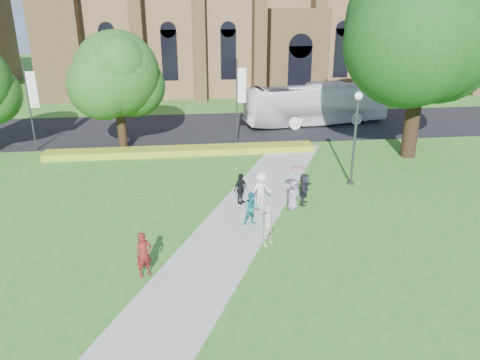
{
  "coord_description": "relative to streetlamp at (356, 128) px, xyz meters",
  "views": [
    {
      "loc": [
        -1.63,
        -17.23,
        9.76
      ],
      "look_at": [
        0.86,
        3.77,
        1.6
      ],
      "focal_mm": 35.0,
      "sensor_mm": 36.0,
      "label": 1
    }
  ],
  "objects": [
    {
      "name": "ground",
      "position": [
        -7.5,
        -6.5,
        -3.3
      ],
      "size": [
        160.0,
        160.0,
        0.0
      ],
      "primitive_type": "plane",
      "color": "#326E21",
      "rests_on": "ground"
    },
    {
      "name": "road",
      "position": [
        -7.5,
        13.5,
        -3.29
      ],
      "size": [
        160.0,
        10.0,
        0.02
      ],
      "primitive_type": "cube",
      "color": "black",
      "rests_on": "ground"
    },
    {
      "name": "footpath",
      "position": [
        -7.5,
        -5.5,
        -3.28
      ],
      "size": [
        15.58,
        28.54,
        0.04
      ],
      "primitive_type": "cube",
      "rotation": [
        0.0,
        0.0,
        -0.44
      ],
      "color": "#B2B2A8",
      "rests_on": "ground"
    },
    {
      "name": "flower_hedge",
      "position": [
        -9.5,
        6.7,
        -3.07
      ],
      "size": [
        18.0,
        1.4,
        0.45
      ],
      "primitive_type": "cube",
      "color": "gold",
      "rests_on": "ground"
    },
    {
      "name": "streetlamp",
      "position": [
        0.0,
        0.0,
        0.0
      ],
      "size": [
        0.44,
        0.44,
        5.24
      ],
      "color": "#38383D",
      "rests_on": "ground"
    },
    {
      "name": "large_tree",
      "position": [
        5.5,
        4.5,
        5.07
      ],
      "size": [
        9.6,
        9.6,
        13.2
      ],
      "color": "#332114",
      "rests_on": "ground"
    },
    {
      "name": "street_tree_1",
      "position": [
        -13.5,
        8.0,
        1.93
      ],
      "size": [
        5.6,
        5.6,
        8.05
      ],
      "color": "#332114",
      "rests_on": "ground"
    },
    {
      "name": "banner_pole_0",
      "position": [
        -5.39,
        8.7,
        0.09
      ],
      "size": [
        0.7,
        0.1,
        6.0
      ],
      "color": "#38383D",
      "rests_on": "ground"
    },
    {
      "name": "banner_pole_1",
      "position": [
        -19.39,
        8.7,
        0.09
      ],
      "size": [
        0.7,
        0.1,
        6.0
      ],
      "color": "#38383D",
      "rests_on": "ground"
    },
    {
      "name": "tour_coach",
      "position": [
        1.64,
        13.65,
        -1.61
      ],
      "size": [
        12.27,
        4.73,
        3.34
      ],
      "primitive_type": "imported",
      "rotation": [
        0.0,
        0.0,
        1.74
      ],
      "color": "silver",
      "rests_on": "road"
    },
    {
      "name": "pedestrian_0",
      "position": [
        -10.89,
        -8.22,
        -2.38
      ],
      "size": [
        0.76,
        0.68,
        1.75
      ],
      "primitive_type": "imported",
      "rotation": [
        0.0,
        0.0,
        0.52
      ],
      "color": "maroon",
      "rests_on": "footpath"
    },
    {
      "name": "pedestrian_1",
      "position": [
        -6.29,
        -4.44,
        -2.47
      ],
      "size": [
        0.88,
        0.75,
        1.58
      ],
      "primitive_type": "imported",
      "rotation": [
        0.0,
        0.0,
        0.22
      ],
      "color": "#177372",
      "rests_on": "footpath"
    },
    {
      "name": "pedestrian_2",
      "position": [
        -5.55,
        -2.56,
        -2.34
      ],
      "size": [
        1.35,
        1.11,
        1.82
      ],
      "primitive_type": "imported",
      "rotation": [
        0.0,
        0.0,
        0.43
      ],
      "color": "silver",
      "rests_on": "footpath"
    },
    {
      "name": "pedestrian_3",
      "position": [
        -6.53,
        -1.99,
        -2.45
      ],
      "size": [
        0.95,
        0.94,
        1.61
      ],
      "primitive_type": "imported",
      "rotation": [
        0.0,
        0.0,
        0.77
      ],
      "color": "black",
      "rests_on": "footpath"
    },
    {
      "name": "pedestrian_4",
      "position": [
        -4.02,
        -3.03,
        -2.49
      ],
      "size": [
        0.89,
        0.8,
        1.52
      ],
      "primitive_type": "imported",
      "rotation": [
        0.0,
        0.0,
        0.54
      ],
      "color": "gray",
      "rests_on": "footpath"
    },
    {
      "name": "pedestrian_5",
      "position": [
        -3.35,
        -2.45,
        -2.44
      ],
      "size": [
        1.05,
        1.58,
        1.63
      ],
      "primitive_type": "imported",
      "rotation": [
        0.0,
        0.0,
        1.16
      ],
      "color": "#23242B",
      "rests_on": "footpath"
    },
    {
      "name": "pedestrian_6",
      "position": [
        -5.87,
        -6.42,
        -2.36
      ],
      "size": [
        0.78,
        0.74,
        1.79
      ],
      "primitive_type": "imported",
      "rotation": [
        0.0,
        0.0,
        0.67
      ],
      "color": "#A59B89",
      "rests_on": "footpath"
    },
    {
      "name": "parasol",
      "position": [
        -3.84,
        -2.93,
        -1.41
      ],
      "size": [
        0.85,
        0.85,
        0.64
      ],
      "primitive_type": "imported",
      "rotation": [
        0.0,
        0.0,
        -0.18
      ],
      "color": "#D193B0",
      "rests_on": "pedestrian_4"
    }
  ]
}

